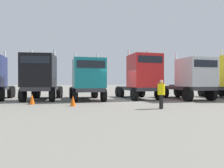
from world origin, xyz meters
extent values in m
plane|color=gray|center=(0.00, 0.00, 0.00)|extent=(200.00, 200.00, 0.00)
cylinder|color=silver|center=(-9.70, 2.41, 2.70)|extent=(0.21, 0.21, 3.10)
cylinder|color=black|center=(-9.14, 0.52, 0.55)|extent=(0.57, 1.15, 1.10)
cylinder|color=black|center=(-9.84, 3.77, 0.55)|extent=(0.57, 1.15, 1.10)
cylinder|color=black|center=(-10.07, 4.85, 0.55)|extent=(0.57, 1.15, 1.10)
cube|color=#333338|center=(-6.22, 2.04, 0.98)|extent=(2.51, 5.93, 0.30)
cube|color=black|center=(-6.13, 0.35, 2.41)|extent=(2.53, 2.56, 2.56)
cube|color=black|center=(-6.06, -0.89, 3.17)|extent=(2.10, 0.15, 0.55)
cylinder|color=silver|center=(-5.25, 1.76, 2.71)|extent=(0.19, 0.19, 3.16)
cylinder|color=silver|center=(-7.15, 1.66, 2.71)|extent=(0.19, 0.19, 3.16)
cylinder|color=#333338|center=(-6.29, 3.32, 1.19)|extent=(1.16, 1.16, 0.12)
cylinder|color=black|center=(-5.00, -0.11, 0.54)|extent=(0.41, 1.10, 1.08)
cylinder|color=black|center=(-7.20, -0.23, 0.54)|extent=(0.41, 1.10, 1.08)
cylinder|color=black|center=(-5.19, 3.41, 0.54)|extent=(0.41, 1.10, 1.08)
cylinder|color=black|center=(-7.39, 3.29, 0.54)|extent=(0.41, 1.10, 1.08)
cylinder|color=black|center=(-5.25, 4.50, 0.54)|extent=(0.41, 1.10, 1.08)
cylinder|color=black|center=(-7.45, 4.39, 0.54)|extent=(0.41, 1.10, 1.08)
cube|color=#333338|center=(-2.53, 1.77, 0.91)|extent=(3.32, 6.28, 0.30)
cube|color=#14727A|center=(-2.20, 0.11, 2.21)|extent=(2.86, 2.99, 2.30)
cube|color=black|center=(-1.95, -1.17, 2.83)|extent=(2.07, 0.45, 0.55)
cylinder|color=silver|center=(-1.55, 1.70, 2.51)|extent=(0.21, 0.21, 2.90)
cylinder|color=silver|center=(-3.41, 1.33, 2.51)|extent=(0.21, 0.21, 2.90)
cylinder|color=#333338|center=(-2.79, 3.06, 1.12)|extent=(1.29, 1.29, 0.12)
cylinder|color=black|center=(-1.01, -0.25, 0.50)|extent=(0.54, 1.06, 1.01)
cylinder|color=black|center=(-3.17, -0.68, 0.50)|extent=(0.54, 1.06, 1.01)
cylinder|color=black|center=(-1.72, 3.34, 0.50)|extent=(0.54, 1.06, 1.01)
cylinder|color=black|center=(-3.88, 2.91, 0.50)|extent=(0.54, 1.06, 1.01)
cylinder|color=black|center=(-1.94, 4.42, 0.50)|extent=(0.54, 1.06, 1.01)
cylinder|color=black|center=(-4.10, 3.99, 0.50)|extent=(0.54, 1.06, 1.01)
cube|color=#333338|center=(2.15, 2.67, 0.93)|extent=(3.28, 6.25, 0.30)
cube|color=red|center=(2.48, 0.95, 2.47)|extent=(2.82, 2.84, 2.78)
cube|color=black|center=(2.72, -0.26, 3.33)|extent=(2.07, 0.44, 0.55)
cylinder|color=silver|center=(3.16, 2.46, 2.77)|extent=(0.21, 0.21, 3.38)
cylinder|color=silver|center=(1.29, 2.11, 2.77)|extent=(0.21, 0.21, 3.38)
cylinder|color=#333338|center=(1.90, 3.95, 1.14)|extent=(1.29, 1.29, 0.12)
cylinder|color=black|center=(3.66, 0.65, 0.52)|extent=(0.54, 1.08, 1.03)
cylinder|color=black|center=(1.50, 0.24, 0.52)|extent=(0.54, 1.08, 1.03)
cylinder|color=black|center=(2.97, 4.22, 0.52)|extent=(0.54, 1.08, 1.03)
cylinder|color=black|center=(0.81, 3.81, 0.52)|extent=(0.54, 1.08, 1.03)
cylinder|color=black|center=(2.76, 5.30, 0.52)|extent=(0.54, 1.08, 1.03)
cylinder|color=black|center=(0.60, 4.89, 0.52)|extent=(0.54, 1.08, 1.03)
cube|color=#333338|center=(6.22, 1.78, 1.01)|extent=(3.32, 6.17, 0.30)
cube|color=#B7BABF|center=(6.57, 0.09, 2.31)|extent=(2.83, 2.82, 2.30)
cube|color=black|center=(6.81, -1.10, 2.94)|extent=(2.07, 0.46, 0.55)
cylinder|color=silver|center=(7.23, 1.60, 2.61)|extent=(0.21, 0.21, 2.90)
cylinder|color=silver|center=(5.37, 1.22, 2.61)|extent=(0.21, 0.21, 2.90)
cylinder|color=#333338|center=(5.97, 3.04, 1.22)|extent=(1.30, 1.30, 0.12)
cylinder|color=black|center=(7.74, -0.18, 0.55)|extent=(0.56, 1.15, 1.11)
cylinder|color=black|center=(5.59, -0.61, 0.55)|extent=(0.56, 1.15, 1.11)
cylinder|color=black|center=(7.04, 3.30, 0.55)|extent=(0.56, 1.15, 1.11)
cylinder|color=black|center=(4.88, 2.86, 0.55)|extent=(0.56, 1.15, 1.11)
cylinder|color=black|center=(6.82, 4.38, 0.55)|extent=(0.56, 1.15, 1.11)
cylinder|color=black|center=(4.66, 3.94, 0.55)|extent=(0.56, 1.15, 1.11)
cylinder|color=silver|center=(9.57, 1.38, 2.78)|extent=(0.18, 0.18, 3.34)
cylinder|color=#333338|center=(10.56, 3.35, 1.17)|extent=(1.12, 1.12, 0.12)
cylinder|color=black|center=(9.47, 3.56, 0.53)|extent=(0.37, 1.07, 1.06)
cylinder|color=black|center=(11.69, 4.62, 0.53)|extent=(0.37, 1.07, 1.06)
cylinder|color=black|center=(9.49, 4.66, 0.53)|extent=(0.37, 1.07, 1.06)
cylinder|color=black|center=(2.08, -4.94, 0.40)|extent=(0.22, 0.22, 0.79)
cylinder|color=black|center=(2.22, -4.70, 0.40)|extent=(0.22, 0.22, 0.79)
cylinder|color=yellow|center=(2.15, -4.82, 1.10)|extent=(0.55, 0.55, 0.63)
sphere|color=tan|center=(2.15, -4.82, 1.52)|extent=(0.21, 0.21, 0.21)
cone|color=#F2590C|center=(-5.90, -2.06, 0.35)|extent=(0.36, 0.36, 0.71)
cone|color=#F2590C|center=(-3.01, -3.20, 0.33)|extent=(0.36, 0.36, 0.67)
camera|label=1|loc=(-1.36, -15.95, 1.50)|focal=32.19mm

